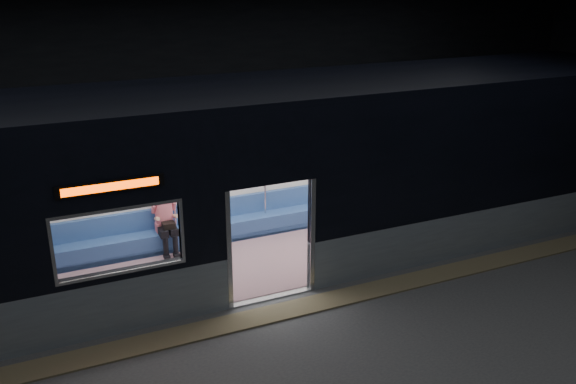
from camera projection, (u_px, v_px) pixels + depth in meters
station_floor at (298, 329)px, 9.44m from camera, size 24.00×14.00×0.01m
station_envelope at (300, 94)px, 8.18m from camera, size 24.00×14.00×5.00m
tactile_strip at (284, 311)px, 9.90m from camera, size 22.80×0.50×0.03m
metro_car at (238, 170)px, 10.98m from camera, size 18.00×3.04×3.35m
passenger at (165, 216)px, 11.75m from camera, size 0.39×0.64×1.28m
handbag at (169, 225)px, 11.63m from camera, size 0.29×0.26×0.12m
transit_map at (345, 153)px, 13.38m from camera, size 0.95×0.03×0.62m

